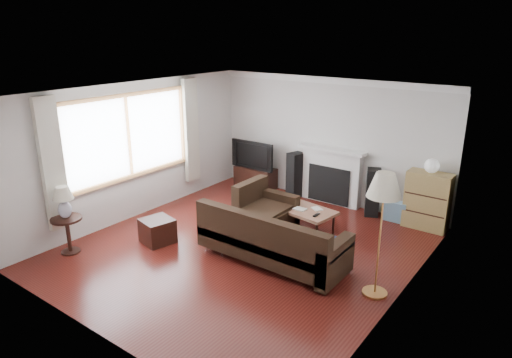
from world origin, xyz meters
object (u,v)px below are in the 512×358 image
Objects in this scene: floor_lamp at (380,236)px; side_table at (69,235)px; coffee_table at (302,220)px; sectional_sofa at (272,237)px; tv_stand at (255,177)px; bookshelf at (427,201)px.

floor_lamp reaches higher than side_table.
side_table reaches higher than coffee_table.
side_table is (-2.56, -2.85, 0.08)m from coffee_table.
sectional_sofa is 1.23m from coffee_table.
tv_stand reaches higher than coffee_table.
bookshelf is at bearing 45.28° from side_table.
side_table is (-2.75, -1.66, -0.10)m from sectional_sofa.
tv_stand is 4.29m from side_table.
floor_lamp is at bearing 2.59° from sectional_sofa.
tv_stand is 3.43m from sectional_sofa.
bookshelf reaches higher than sectional_sofa.
side_table is at bearing -148.92° from sectional_sofa.
coffee_table is (2.04, -1.40, -0.01)m from tv_stand.
coffee_table is 0.66× the size of floor_lamp.
floor_lamp is at bearing 21.60° from side_table.
tv_stand is 0.37× the size of sectional_sofa.
coffee_table is at bearing 98.95° from sectional_sofa.
coffee_table is 3.84m from side_table.
bookshelf is 0.60× the size of floor_lamp.
sectional_sofa is 4.17× the size of side_table.
bookshelf is at bearing 48.50° from coffee_table.
floor_lamp is (1.81, -1.12, 0.63)m from coffee_table.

